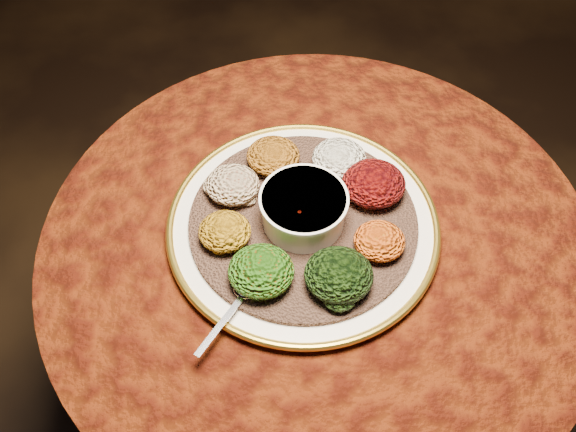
{
  "coord_description": "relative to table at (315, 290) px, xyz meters",
  "views": [
    {
      "loc": [
        -0.04,
        -0.62,
        1.64
      ],
      "look_at": [
        -0.05,
        0.03,
        0.76
      ],
      "focal_mm": 40.0,
      "sensor_mm": 36.0,
      "label": 1
    }
  ],
  "objects": [
    {
      "name": "table",
      "position": [
        0.0,
        0.0,
        0.0
      ],
      "size": [
        0.96,
        0.96,
        0.73
      ],
      "color": "black",
      "rests_on": "ground"
    },
    {
      "name": "portion_timatim",
      "position": [
        -0.15,
        0.07,
        0.23
      ],
      "size": [
        0.09,
        0.09,
        0.05
      ],
      "primitive_type": "ellipsoid",
      "color": "maroon",
      "rests_on": "injera"
    },
    {
      "name": "stew_bowl",
      "position": [
        -0.03,
        0.02,
        0.24
      ],
      "size": [
        0.15,
        0.15,
        0.06
      ],
      "color": "white",
      "rests_on": "injera"
    },
    {
      "name": "portion_ayib",
      "position": [
        0.03,
        0.14,
        0.23
      ],
      "size": [
        0.1,
        0.09,
        0.05
      ],
      "primitive_type": "ellipsoid",
      "color": "white",
      "rests_on": "injera"
    },
    {
      "name": "portion_kitfo",
      "position": [
        0.09,
        0.08,
        0.23
      ],
      "size": [
        0.11,
        0.1,
        0.05
      ],
      "primitive_type": "ellipsoid",
      "color": "black",
      "rests_on": "injera"
    },
    {
      "name": "portion_gomen",
      "position": [
        0.03,
        -0.11,
        0.23
      ],
      "size": [
        0.11,
        0.1,
        0.05
      ],
      "primitive_type": "ellipsoid",
      "color": "black",
      "rests_on": "injera"
    },
    {
      "name": "portion_shiro",
      "position": [
        -0.08,
        0.14,
        0.23
      ],
      "size": [
        0.1,
        0.09,
        0.05
      ],
      "primitive_type": "ellipsoid",
      "color": "#955312",
      "rests_on": "injera"
    },
    {
      "name": "spoon",
      "position": [
        -0.12,
        -0.13,
        0.21
      ],
      "size": [
        0.09,
        0.13,
        0.01
      ],
      "rotation": [
        0.0,
        0.0,
        -2.11
      ],
      "color": "silver",
      "rests_on": "injera"
    },
    {
      "name": "platter",
      "position": [
        -0.03,
        0.02,
        0.19
      ],
      "size": [
        0.59,
        0.59,
        0.02
      ],
      "rotation": [
        0.0,
        0.0,
        0.41
      ],
      "color": "white",
      "rests_on": "table"
    },
    {
      "name": "portion_mixveg",
      "position": [
        -0.09,
        -0.1,
        0.23
      ],
      "size": [
        0.11,
        0.1,
        0.05
      ],
      "primitive_type": "ellipsoid",
      "color": "#913709",
      "rests_on": "injera"
    },
    {
      "name": "injera",
      "position": [
        -0.03,
        0.02,
        0.2
      ],
      "size": [
        0.52,
        0.52,
        0.01
      ],
      "primitive_type": "cylinder",
      "rotation": [
        0.0,
        0.0,
        -0.43
      ],
      "color": "brown",
      "rests_on": "platter"
    },
    {
      "name": "portion_kik",
      "position": [
        -0.16,
        -0.03,
        0.23
      ],
      "size": [
        0.09,
        0.08,
        0.04
      ],
      "primitive_type": "ellipsoid",
      "color": "#BC8010",
      "rests_on": "injera"
    },
    {
      "name": "portion_tikil",
      "position": [
        0.1,
        -0.04,
        0.23
      ],
      "size": [
        0.08,
        0.08,
        0.04
      ],
      "primitive_type": "ellipsoid",
      "color": "#B16D0E",
      "rests_on": "injera"
    }
  ]
}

